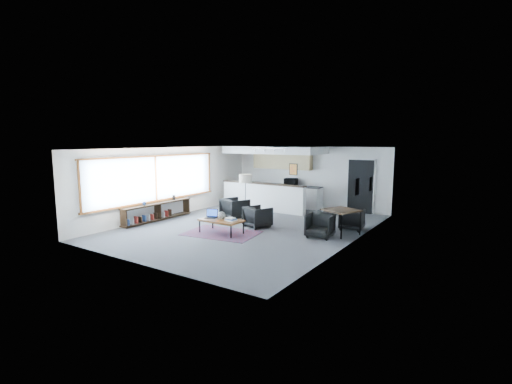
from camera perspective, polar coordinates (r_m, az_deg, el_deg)
The scene contains 21 objects.
room at distance 12.18m, azimuth -1.06°, elevation 0.59°, with size 7.02×9.02×2.62m.
window at distance 13.79m, azimuth -15.18°, elevation 1.83°, with size 0.10×5.95×1.66m.
console at distance 13.74m, azimuth -15.02°, elevation -2.95°, with size 0.35×3.00×0.80m.
kitchenette at distance 15.92m, azimuth 2.97°, elevation 2.62°, with size 4.20×1.96×2.60m.
doorway at distance 15.17m, azimuth 15.81°, elevation 0.91°, with size 1.10×0.12×2.15m.
track_light at distance 14.25m, azimuth 2.02°, elevation 6.62°, with size 1.60×0.07×0.15m.
wall_art_lower at distance 10.96m, azimuth 15.26°, elevation 0.79°, with size 0.03×0.38×0.48m.
wall_art_upper at distance 12.20m, azimuth 17.18°, elevation 1.19°, with size 0.03×0.34×0.44m.
kilim_rug at distance 11.61m, azimuth -5.33°, elevation -6.32°, with size 2.42×1.84×0.01m.
coffee_table at distance 11.52m, azimuth -5.36°, elevation -4.40°, with size 1.35×0.74×0.44m.
laptop at distance 11.83m, azimuth -6.85°, elevation -3.56°, with size 0.44×0.41×0.26m.
ceramic_pot at distance 11.49m, azimuth -5.30°, elevation -3.62°, with size 0.25×0.25×0.25m.
book_stack at distance 11.30m, azimuth -3.89°, elevation -4.22°, with size 0.34×0.28×0.10m.
coaster at distance 11.30m, azimuth -5.95°, elevation -4.46°, with size 0.13×0.13×0.01m.
armchair_left at distance 13.53m, azimuth -3.27°, elevation -2.43°, with size 0.82×0.77×0.85m, color black.
armchair_right at distance 12.30m, azimuth 0.26°, elevation -3.67°, with size 0.75×0.70×0.77m, color black.
floor_lamp at distance 13.52m, azimuth -1.64°, elevation 1.85°, with size 0.60×0.60×1.64m.
dining_table at distance 11.60m, azimuth 12.97°, elevation -2.97°, with size 1.20×1.20×0.77m.
dining_chair_near at distance 11.20m, azimuth 9.82°, elevation -5.25°, with size 0.64×0.60×0.66m, color black.
dining_chair_far at distance 12.36m, azimuth 14.54°, elevation -4.21°, with size 0.61×0.57×0.62m, color black.
microwave at distance 16.07m, azimuth 5.38°, elevation 1.69°, with size 0.54×0.30×0.36m, color black.
Camera 1 is at (6.86, -9.94, 2.88)m, focal length 26.00 mm.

